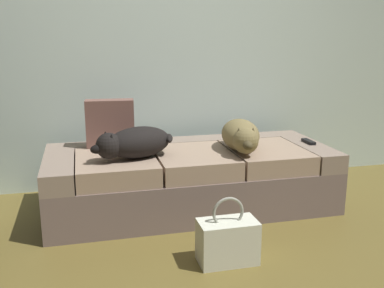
{
  "coord_description": "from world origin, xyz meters",
  "views": [
    {
      "loc": [
        -0.73,
        -1.84,
        1.22
      ],
      "look_at": [
        0.0,
        1.08,
        0.48
      ],
      "focal_mm": 41.79,
      "sensor_mm": 36.0,
      "label": 1
    }
  ],
  "objects_px": {
    "couch": "(190,178)",
    "handbag": "(227,241)",
    "tv_remote": "(309,142)",
    "dog_tan": "(241,135)",
    "throw_pillow": "(110,123)",
    "dog_dark": "(134,143)"
  },
  "relations": [
    {
      "from": "couch",
      "to": "handbag",
      "type": "bearing_deg",
      "value": -90.2
    },
    {
      "from": "tv_remote",
      "to": "handbag",
      "type": "bearing_deg",
      "value": -138.16
    },
    {
      "from": "dog_tan",
      "to": "throw_pillow",
      "type": "distance_m",
      "value": 0.94
    },
    {
      "from": "dog_tan",
      "to": "handbag",
      "type": "xyz_separation_m",
      "value": [
        -0.34,
        -0.73,
        -0.41
      ]
    },
    {
      "from": "dog_dark",
      "to": "tv_remote",
      "type": "xyz_separation_m",
      "value": [
        1.32,
        0.1,
        -0.09
      ]
    },
    {
      "from": "couch",
      "to": "dog_tan",
      "type": "relative_size",
      "value": 3.24
    },
    {
      "from": "dog_tan",
      "to": "handbag",
      "type": "relative_size",
      "value": 1.63
    },
    {
      "from": "dog_dark",
      "to": "dog_tan",
      "type": "relative_size",
      "value": 0.94
    },
    {
      "from": "couch",
      "to": "tv_remote",
      "type": "distance_m",
      "value": 0.93
    },
    {
      "from": "tv_remote",
      "to": "couch",
      "type": "bearing_deg",
      "value": 177.75
    },
    {
      "from": "dog_dark",
      "to": "couch",
      "type": "bearing_deg",
      "value": 18.52
    },
    {
      "from": "couch",
      "to": "dog_tan",
      "type": "height_order",
      "value": "dog_tan"
    },
    {
      "from": "dog_tan",
      "to": "tv_remote",
      "type": "height_order",
      "value": "dog_tan"
    },
    {
      "from": "throw_pillow",
      "to": "handbag",
      "type": "height_order",
      "value": "throw_pillow"
    },
    {
      "from": "dog_tan",
      "to": "dog_dark",
      "type": "bearing_deg",
      "value": -178.19
    },
    {
      "from": "dog_tan",
      "to": "couch",
      "type": "bearing_deg",
      "value": 161.28
    },
    {
      "from": "couch",
      "to": "dog_dark",
      "type": "bearing_deg",
      "value": -161.48
    },
    {
      "from": "dog_dark",
      "to": "handbag",
      "type": "distance_m",
      "value": 0.91
    },
    {
      "from": "handbag",
      "to": "couch",
      "type": "bearing_deg",
      "value": 89.8
    },
    {
      "from": "dog_dark",
      "to": "tv_remote",
      "type": "height_order",
      "value": "dog_dark"
    },
    {
      "from": "tv_remote",
      "to": "handbag",
      "type": "relative_size",
      "value": 0.4
    },
    {
      "from": "dog_dark",
      "to": "handbag",
      "type": "xyz_separation_m",
      "value": [
        0.41,
        -0.71,
        -0.41
      ]
    }
  ]
}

